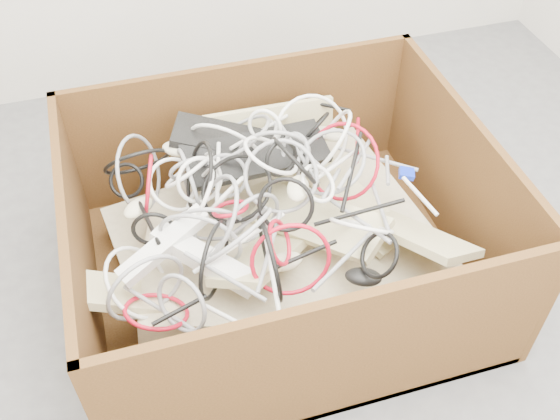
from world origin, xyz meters
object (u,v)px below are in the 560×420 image
object	(u,v)px
cardboard_box	(277,253)
vga_plug	(407,173)
power_strip_left	(164,245)
power_strip_right	(205,259)

from	to	relation	value
cardboard_box	vga_plug	bearing A→B (deg)	1.13
cardboard_box	power_strip_left	world-z (taller)	cardboard_box
cardboard_box	power_strip_right	xyz separation A→B (m)	(-0.24, -0.15, 0.22)
power_strip_left	cardboard_box	bearing A→B (deg)	-9.06
cardboard_box	power_strip_left	size ratio (longest dim) A/B	4.28
power_strip_right	cardboard_box	bearing A→B (deg)	75.86
power_strip_left	power_strip_right	size ratio (longest dim) A/B	0.90
power_strip_right	vga_plug	xyz separation A→B (m)	(0.65, 0.16, 0.00)
power_strip_right	vga_plug	world-z (taller)	power_strip_right
power_strip_left	power_strip_right	xyz separation A→B (m)	(0.10, -0.05, -0.03)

